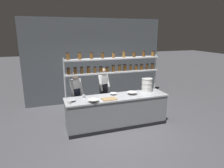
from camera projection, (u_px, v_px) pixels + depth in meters
ground_plane at (117, 125)px, 6.01m from camera, size 40.00×40.00×0.00m
back_wall at (95, 61)px, 7.84m from camera, size 5.41×0.12×3.23m
prep_counter at (117, 111)px, 5.89m from camera, size 3.01×0.76×0.92m
spice_shelf_unit at (113, 67)px, 5.87m from camera, size 2.89×0.28×2.19m
chef_left at (76, 94)px, 6.06m from camera, size 0.40×0.33×1.57m
chef_center at (104, 89)px, 6.50m from camera, size 0.41×0.33×1.60m
container_stack at (147, 85)px, 6.22m from camera, size 0.34×0.34×0.42m
cutting_board at (109, 99)px, 5.51m from camera, size 0.40×0.26×0.02m
prep_bowl_near_left at (113, 94)px, 5.90m from camera, size 0.21×0.21×0.06m
prep_bowl_center_front at (72, 101)px, 5.32m from camera, size 0.20×0.20×0.05m
prep_bowl_center_back at (93, 101)px, 5.28m from camera, size 0.30×0.30×0.08m
prep_bowl_near_right at (132, 93)px, 5.93m from camera, size 0.30×0.30×0.08m
serving_cup_front at (84, 96)px, 5.63m from camera, size 0.09×0.09×0.09m
serving_cup_by_board at (69, 103)px, 5.12m from camera, size 0.08×0.08×0.10m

